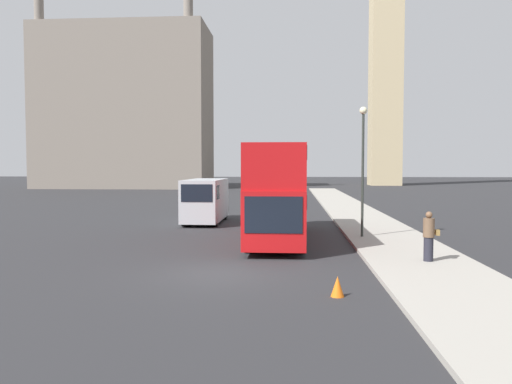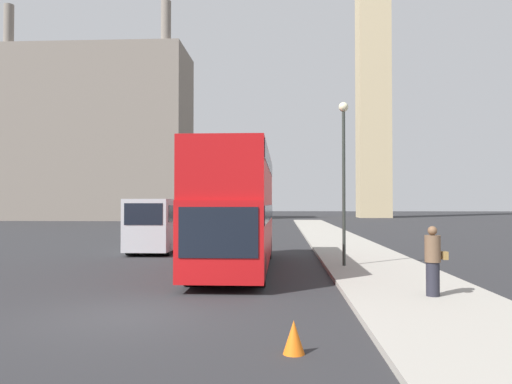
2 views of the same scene
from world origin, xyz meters
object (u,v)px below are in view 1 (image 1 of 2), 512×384
clock_tower (386,17)px  white_van (205,200)px  street_lamp (363,152)px  pedestrian (429,236)px  red_double_decker_bus (278,189)px

clock_tower → white_van: (-22.38, -63.33, -29.15)m
street_lamp → clock_tower: bearing=78.8°
white_van → pedestrian: bearing=-51.1°
pedestrian → street_lamp: street_lamp is taller
pedestrian → white_van: bearing=128.9°
red_double_decker_bus → pedestrian: red_double_decker_bus is taller
white_van → clock_tower: bearing=70.5°
red_double_decker_bus → street_lamp: size_ratio=1.73×
red_double_decker_bus → street_lamp: (4.01, 0.24, 1.71)m
clock_tower → red_double_decker_bus: clock_tower is taller
red_double_decker_bus → street_lamp: street_lamp is taller
clock_tower → white_van: 73.22m
red_double_decker_bus → pedestrian: (5.48, -5.82, -1.40)m
white_van → street_lamp: 11.10m
clock_tower → pedestrian: clock_tower is taller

